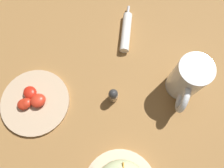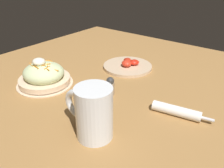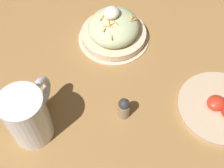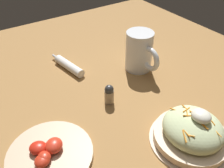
{
  "view_description": "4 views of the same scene",
  "coord_description": "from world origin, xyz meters",
  "px_view_note": "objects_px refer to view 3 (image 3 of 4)",
  "views": [
    {
      "loc": [
        0.18,
        0.05,
        0.65
      ],
      "look_at": [
        -0.0,
        -0.01,
        0.07
      ],
      "focal_mm": 33.11,
      "sensor_mm": 36.0,
      "label": 1
    },
    {
      "loc": [
        -0.42,
        0.56,
        0.42
      ],
      "look_at": [
        -0.0,
        0.03,
        0.06
      ],
      "focal_mm": 36.77,
      "sensor_mm": 36.0,
      "label": 2
    },
    {
      "loc": [
        -0.33,
        -0.06,
        0.66
      ],
      "look_at": [
        0.05,
        0.04,
        0.09
      ],
      "focal_mm": 47.19,
      "sensor_mm": 36.0,
      "label": 3
    },
    {
      "loc": [
        0.49,
        -0.3,
        0.51
      ],
      "look_at": [
        0.0,
        0.03,
        0.05
      ],
      "focal_mm": 38.31,
      "sensor_mm": 36.0,
      "label": 4
    }
  ],
  "objects_px": {
    "salad_plate": "(114,30)",
    "tomato_plate": "(221,106)",
    "salt_shaker": "(124,108)",
    "beer_mug": "(29,117)"
  },
  "relations": [
    {
      "from": "salt_shaker",
      "to": "salad_plate",
      "type": "bearing_deg",
      "value": 20.87
    },
    {
      "from": "salad_plate",
      "to": "tomato_plate",
      "type": "height_order",
      "value": "salad_plate"
    },
    {
      "from": "salad_plate",
      "to": "tomato_plate",
      "type": "xyz_separation_m",
      "value": [
        -0.16,
        -0.33,
        -0.03
      ]
    },
    {
      "from": "salad_plate",
      "to": "salt_shaker",
      "type": "relative_size",
      "value": 3.17
    },
    {
      "from": "beer_mug",
      "to": "tomato_plate",
      "type": "relative_size",
      "value": 0.74
    },
    {
      "from": "salad_plate",
      "to": "tomato_plate",
      "type": "distance_m",
      "value": 0.37
    },
    {
      "from": "beer_mug",
      "to": "tomato_plate",
      "type": "height_order",
      "value": "beer_mug"
    },
    {
      "from": "beer_mug",
      "to": "salad_plate",
      "type": "bearing_deg",
      "value": -16.75
    },
    {
      "from": "beer_mug",
      "to": "salt_shaker",
      "type": "xyz_separation_m",
      "value": [
        0.1,
        -0.2,
        -0.03
      ]
    },
    {
      "from": "beer_mug",
      "to": "salt_shaker",
      "type": "distance_m",
      "value": 0.22
    }
  ]
}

